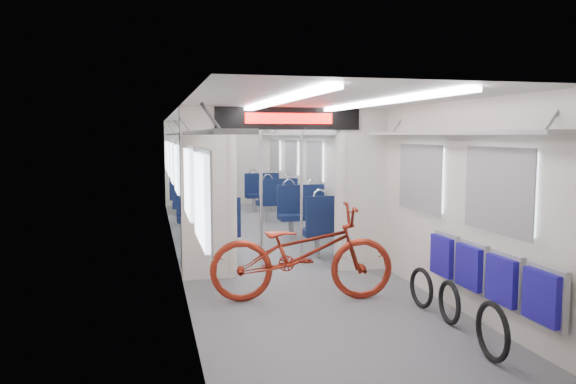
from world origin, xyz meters
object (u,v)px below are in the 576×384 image
(seat_bay_near_left, at_px, (206,218))
(seat_bay_far_left, at_px, (191,195))
(bicycle, at_px, (302,253))
(bike_hoop_b, at_px, (449,305))
(seat_bay_far_right, at_px, (269,194))
(stanchion_near_right, at_px, (301,187))
(flip_bench, at_px, (487,273))
(stanchion_near_left, at_px, (261,190))
(stanchion_far_right, at_px, (261,174))
(bike_hoop_c, at_px, (421,290))
(bike_hoop_a, at_px, (492,334))
(seat_bay_near_right, at_px, (316,215))
(stanchion_far_left, at_px, (225,173))

(seat_bay_near_left, distance_m, seat_bay_far_left, 3.61)
(seat_bay_near_left, bearing_deg, bicycle, -76.34)
(bike_hoop_b, distance_m, seat_bay_far_right, 8.10)
(bike_hoop_b, xyz_separation_m, stanchion_near_right, (-0.73, 3.09, 0.95))
(bicycle, distance_m, flip_bench, 2.08)
(stanchion_near_left, xyz_separation_m, stanchion_far_right, (0.64, 3.25, 0.00))
(bike_hoop_c, distance_m, stanchion_near_right, 2.78)
(bike_hoop_a, xyz_separation_m, seat_bay_near_right, (-0.03, 5.14, 0.31))
(seat_bay_far_right, bearing_deg, flip_bench, -87.13)
(stanchion_far_right, bearing_deg, seat_bay_near_left, -128.44)
(flip_bench, bearing_deg, seat_bay_near_right, 95.37)
(seat_bay_near_left, distance_m, stanchion_near_left, 1.86)
(bicycle, height_order, seat_bay_far_right, bicycle)
(bike_hoop_b, relative_size, stanchion_near_right, 0.20)
(bike_hoop_c, bearing_deg, seat_bay_near_right, 92.31)
(flip_bench, height_order, bike_hoop_a, flip_bench)
(stanchion_near_left, bearing_deg, seat_bay_near_left, 111.34)
(flip_bench, distance_m, seat_bay_near_right, 4.48)
(bike_hoop_a, xyz_separation_m, seat_bay_near_left, (-1.90, 5.41, 0.30))
(bike_hoop_c, bearing_deg, stanchion_near_right, 105.76)
(seat_bay_far_left, bearing_deg, stanchion_far_left, -68.53)
(bike_hoop_b, bearing_deg, stanchion_near_left, 116.20)
(seat_bay_far_right, bearing_deg, bicycle, -98.82)
(bicycle, distance_m, seat_bay_near_left, 3.38)
(bike_hoop_a, xyz_separation_m, stanchion_near_left, (-1.26, 3.78, 0.91))
(seat_bay_near_left, height_order, seat_bay_far_right, seat_bay_near_left)
(seat_bay_near_right, xyz_separation_m, stanchion_near_left, (-1.23, -1.36, 0.61))
(bike_hoop_c, distance_m, seat_bay_near_right, 3.65)
(seat_bay_far_left, height_order, stanchion_far_left, stanchion_far_left)
(stanchion_near_left, xyz_separation_m, stanchion_far_left, (-0.04, 3.72, 0.00))
(stanchion_near_left, height_order, stanchion_far_left, same)
(flip_bench, bearing_deg, seat_bay_far_left, 105.34)
(seat_bay_far_right, bearing_deg, stanchion_far_left, -129.56)
(seat_bay_near_right, bearing_deg, stanchion_near_right, -116.82)
(bike_hoop_b, distance_m, stanchion_far_right, 6.21)
(stanchion_far_left, bearing_deg, seat_bay_far_right, 50.44)
(seat_bay_far_left, xyz_separation_m, stanchion_near_left, (0.64, -5.25, 0.61))
(flip_bench, bearing_deg, stanchion_far_left, 103.91)
(bicycle, distance_m, seat_bay_far_left, 6.94)
(bike_hoop_b, bearing_deg, seat_bay_near_right, 92.25)
(bicycle, bearing_deg, seat_bay_near_left, 22.45)
(seat_bay_near_left, bearing_deg, stanchion_far_left, 73.90)
(bike_hoop_c, relative_size, stanchion_near_right, 0.20)
(seat_bay_near_right, bearing_deg, seat_bay_far_right, 90.00)
(stanchion_near_left, relative_size, stanchion_far_left, 1.00)
(flip_bench, relative_size, stanchion_near_right, 0.92)
(bicycle, relative_size, stanchion_near_left, 0.93)
(seat_bay_near_left, height_order, stanchion_far_right, stanchion_far_right)
(bike_hoop_a, height_order, stanchion_near_right, stanchion_near_right)
(flip_bench, bearing_deg, stanchion_near_left, 118.05)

